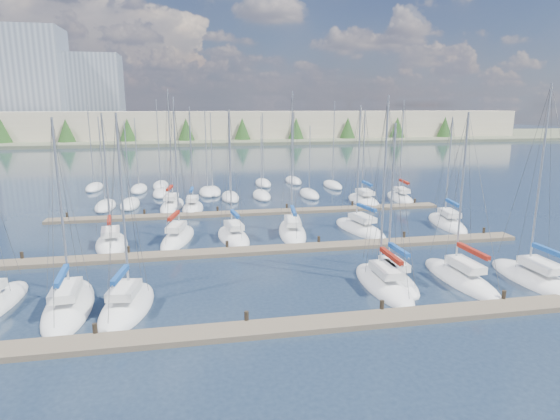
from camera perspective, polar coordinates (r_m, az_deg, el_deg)
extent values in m
plane|color=#223044|center=(82.24, -5.99, 4.19)|extent=(400.00, 400.00, 0.00)
cube|color=#6B5E4C|center=(26.79, 4.92, -13.69)|extent=(44.00, 1.80, 0.35)
cylinder|color=#2D261C|center=(27.23, -21.58, -13.79)|extent=(0.26, 0.26, 1.10)
cylinder|color=#2D261C|center=(26.83, -4.10, -13.29)|extent=(0.26, 0.26, 1.10)
cylinder|color=#2D261C|center=(28.74, 12.30, -11.72)|extent=(0.26, 0.26, 1.10)
cylinder|color=#2D261C|center=(32.56, 25.58, -9.75)|extent=(0.26, 0.26, 1.10)
cube|color=#6B5E4C|center=(39.50, -0.54, -4.83)|extent=(44.00, 1.80, 0.35)
cylinder|color=#2D261C|center=(41.94, -28.91, -5.20)|extent=(0.26, 0.26, 1.10)
cylinder|color=#2D261C|center=(40.11, -17.97, -4.97)|extent=(0.26, 0.26, 1.10)
cylinder|color=#2D261C|center=(39.84, -6.46, -4.53)|extent=(0.26, 0.26, 1.10)
cylinder|color=#2D261C|center=(41.15, 4.74, -3.93)|extent=(0.26, 0.26, 1.10)
cylinder|color=#2D261C|center=(43.90, 14.87, -3.26)|extent=(0.26, 0.26, 1.10)
cylinder|color=#2D261C|center=(47.85, 23.57, -2.60)|extent=(0.26, 0.26, 1.10)
cube|color=#6B5E4C|center=(52.86, -3.23, -0.33)|extent=(44.00, 1.80, 0.35)
cylinder|color=#2D261C|center=(54.94, -24.52, -0.82)|extent=(0.26, 0.26, 1.10)
cylinder|color=#2D261C|center=(53.56, -16.19, -0.49)|extent=(0.26, 0.26, 1.10)
cylinder|color=#2D261C|center=(53.35, -7.62, -0.14)|extent=(0.26, 0.26, 1.10)
cylinder|color=#2D261C|center=(54.34, 0.83, 0.21)|extent=(0.26, 0.26, 1.10)
cylinder|color=#2D261C|center=(56.45, 8.81, 0.53)|extent=(0.26, 0.26, 1.10)
cylinder|color=#2D261C|center=(59.58, 16.09, 0.82)|extent=(0.26, 0.26, 1.10)
ellipsoid|color=white|center=(46.64, 9.68, -2.39)|extent=(4.20, 8.77, 1.60)
cube|color=black|center=(46.64, 9.68, -2.39)|extent=(2.12, 4.23, 0.12)
cube|color=silver|center=(45.98, 10.00, -0.95)|extent=(2.01, 3.17, 0.50)
cylinder|color=#9EA0A5|center=(45.99, 9.55, 5.66)|extent=(0.14, 0.14, 10.91)
cylinder|color=#9EA0A5|center=(45.18, 10.49, 0.15)|extent=(0.72, 3.50, 0.10)
cube|color=navy|center=(45.16, 10.50, 0.30)|extent=(0.87, 3.25, 0.30)
ellipsoid|color=white|center=(44.86, 1.50, -2.82)|extent=(3.69, 9.53, 1.60)
cube|color=silver|center=(44.08, 1.56, -1.35)|extent=(1.79, 3.40, 0.50)
cylinder|color=#9EA0A5|center=(44.24, 1.47, 6.37)|extent=(0.14, 0.14, 12.15)
cylinder|color=#9EA0A5|center=(43.12, 1.65, -0.24)|extent=(0.60, 3.88, 0.10)
cube|color=navy|center=(43.09, 1.65, -0.08)|extent=(0.76, 3.59, 0.30)
ellipsoid|color=white|center=(32.85, 12.44, -9.03)|extent=(2.60, 8.18, 1.60)
cube|color=maroon|center=(32.85, 12.44, -9.03)|extent=(1.35, 3.93, 0.12)
cube|color=silver|center=(32.04, 12.83, -7.12)|extent=(1.42, 2.87, 0.50)
cylinder|color=#9EA0A5|center=(31.61, 12.57, 2.98)|extent=(0.14, 0.14, 11.54)
cylinder|color=#9EA0A5|center=(31.14, 13.39, -5.70)|extent=(0.12, 3.43, 0.10)
cube|color=maroon|center=(31.10, 13.41, -5.49)|extent=(0.32, 3.16, 0.30)
ellipsoid|color=white|center=(43.42, -5.71, -3.41)|extent=(3.43, 7.52, 1.60)
cube|color=maroon|center=(43.42, -5.71, -3.41)|extent=(1.75, 3.62, 0.12)
cube|color=silver|center=(42.73, -5.64, -1.86)|extent=(1.70, 2.70, 0.50)
cylinder|color=#9EA0A5|center=(42.68, -6.06, 4.98)|extent=(0.14, 0.14, 10.54)
cylinder|color=#9EA0A5|center=(41.93, -5.50, -0.66)|extent=(0.48, 3.04, 0.10)
cube|color=navy|center=(41.90, -5.50, -0.50)|extent=(0.65, 2.82, 0.30)
ellipsoid|color=white|center=(57.89, -13.00, 0.40)|extent=(3.62, 8.39, 1.60)
cube|color=maroon|center=(57.89, -13.00, 0.40)|extent=(1.83, 4.04, 0.12)
cube|color=silver|center=(57.24, -13.14, 1.58)|extent=(1.75, 3.01, 0.50)
cylinder|color=#9EA0A5|center=(57.45, -13.25, 7.80)|extent=(0.14, 0.14, 12.77)
cylinder|color=#9EA0A5|center=(56.43, -13.31, 2.50)|extent=(0.60, 3.39, 0.10)
cube|color=maroon|center=(56.41, -13.32, 2.62)|extent=(0.76, 3.15, 0.30)
ellipsoid|color=white|center=(60.48, 10.13, 1.05)|extent=(3.23, 8.53, 1.60)
cube|color=silver|center=(59.84, 10.31, 2.19)|extent=(1.73, 3.00, 0.50)
cylinder|color=#9EA0A5|center=(60.19, 10.16, 7.00)|extent=(0.14, 0.14, 10.38)
cylinder|color=#9EA0A5|center=(59.04, 10.57, 3.07)|extent=(0.21, 3.55, 0.10)
cube|color=navy|center=(59.02, 10.57, 3.18)|extent=(0.40, 3.27, 0.30)
ellipsoid|color=white|center=(43.64, -19.82, -4.03)|extent=(3.66, 7.40, 1.60)
cube|color=black|center=(43.64, -19.82, -4.03)|extent=(1.86, 3.57, 0.12)
cube|color=silver|center=(42.96, -19.96, -2.50)|extent=(1.82, 2.66, 0.50)
cylinder|color=#9EA0A5|center=(42.92, -20.43, 4.13)|extent=(0.14, 0.14, 10.28)
cylinder|color=#9EA0A5|center=(42.15, -20.08, -1.32)|extent=(0.51, 2.96, 0.10)
cube|color=maroon|center=(42.13, -20.09, -1.16)|extent=(0.68, 2.76, 0.30)
ellipsoid|color=white|center=(43.78, -12.33, -3.51)|extent=(4.08, 8.51, 1.60)
cube|color=silver|center=(43.05, -12.55, -2.00)|extent=(1.88, 3.08, 0.50)
cylinder|color=#9EA0A5|center=(43.04, -12.55, 5.54)|extent=(0.14, 0.14, 11.62)
cylinder|color=#9EA0A5|center=(42.19, -12.83, -0.84)|extent=(0.86, 3.38, 0.10)
cube|color=maroon|center=(42.16, -12.84, -0.68)|extent=(0.99, 3.16, 0.30)
ellipsoid|color=white|center=(31.58, -24.32, -10.80)|extent=(3.36, 8.95, 1.60)
cube|color=black|center=(31.58, -24.32, -10.80)|extent=(1.72, 4.30, 0.12)
cube|color=silver|center=(30.71, -24.67, -8.89)|extent=(1.72, 3.17, 0.50)
cylinder|color=#9EA0A5|center=(30.47, -25.17, 0.48)|extent=(0.14, 0.14, 10.26)
cylinder|color=#9EA0A5|center=(29.71, -25.07, -7.48)|extent=(0.37, 3.68, 0.10)
cube|color=navy|center=(29.67, -25.09, -7.27)|extent=(0.55, 3.40, 0.30)
ellipsoid|color=white|center=(34.07, 13.37, -8.27)|extent=(2.47, 7.19, 1.60)
cube|color=silver|center=(33.34, 13.74, -6.39)|extent=(1.32, 2.53, 0.50)
cylinder|color=#9EA0A5|center=(32.97, 13.47, 1.76)|extent=(0.14, 0.14, 9.77)
cylinder|color=#9EA0A5|center=(32.53, 14.28, -4.95)|extent=(0.17, 3.00, 0.10)
cube|color=navy|center=(32.49, 14.29, -4.75)|extent=(0.37, 2.76, 0.30)
ellipsoid|color=white|center=(62.93, 14.46, 1.29)|extent=(3.18, 8.34, 1.60)
cube|color=black|center=(62.93, 14.46, 1.29)|extent=(1.62, 4.02, 0.12)
cube|color=silver|center=(62.32, 14.65, 2.39)|extent=(1.59, 2.97, 0.50)
cylinder|color=#9EA0A5|center=(62.60, 14.61, 7.54)|extent=(0.14, 0.14, 11.55)
cylinder|color=#9EA0A5|center=(61.54, 14.90, 3.24)|extent=(0.44, 3.42, 0.10)
cube|color=maroon|center=(61.52, 14.91, 3.35)|extent=(0.61, 3.16, 0.30)
ellipsoid|color=white|center=(56.11, -10.56, 0.13)|extent=(2.90, 6.75, 1.60)
cube|color=silver|center=(55.52, -10.64, 1.36)|extent=(1.49, 2.40, 0.50)
cylinder|color=#9EA0A5|center=(55.61, -10.79, 6.72)|extent=(0.14, 0.14, 10.76)
cylinder|color=#9EA0A5|center=(54.81, -10.73, 2.33)|extent=(0.32, 2.76, 0.10)
cube|color=navy|center=(54.79, -10.73, 2.45)|extent=(0.50, 2.56, 0.30)
ellipsoid|color=white|center=(30.29, -18.09, -11.28)|extent=(3.77, 7.62, 1.60)
cube|color=silver|center=(29.48, -18.46, -9.25)|extent=(1.86, 2.75, 0.50)
cylinder|color=#9EA0A5|center=(28.95, -18.64, 0.70)|extent=(0.14, 0.14, 10.51)
cylinder|color=#9EA0A5|center=(28.59, -18.93, -7.72)|extent=(0.55, 3.05, 0.10)
cube|color=navy|center=(28.55, -18.94, -7.50)|extent=(0.71, 2.84, 0.30)
ellipsoid|color=white|center=(35.43, 21.10, -7.97)|extent=(2.66, 8.65, 1.60)
cube|color=black|center=(35.43, 21.10, -7.97)|extent=(1.37, 4.16, 0.12)
cube|color=silver|center=(34.68, 21.66, -6.19)|extent=(1.41, 3.04, 0.50)
cylinder|color=#9EA0A5|center=(34.39, 21.30, 2.29)|extent=(0.14, 0.14, 10.49)
cylinder|color=#9EA0A5|center=(33.84, 22.44, -4.85)|extent=(0.21, 3.61, 0.10)
cube|color=maroon|center=(33.80, 22.46, -4.66)|extent=(0.40, 3.32, 0.30)
ellipsoid|color=white|center=(51.07, 19.67, -1.65)|extent=(3.82, 8.57, 1.60)
cube|color=silver|center=(50.41, 19.95, -0.33)|extent=(1.84, 3.08, 0.50)
cylinder|color=#9EA0A5|center=(50.63, 19.90, 5.07)|extent=(0.14, 0.14, 9.78)
cylinder|color=#9EA0A5|center=(49.60, 20.32, 0.68)|extent=(0.64, 3.45, 0.10)
cube|color=navy|center=(49.57, 20.33, 0.82)|extent=(0.79, 3.21, 0.30)
ellipsoid|color=white|center=(37.51, 28.64, -7.57)|extent=(3.12, 8.58, 1.60)
cube|color=silver|center=(36.81, 29.28, -5.87)|extent=(1.69, 3.01, 0.50)
cylinder|color=#9EA0A5|center=(36.37, 29.15, 3.53)|extent=(0.14, 0.14, 12.31)
cylinder|color=#9EA0A5|center=(36.04, 30.16, -4.59)|extent=(0.16, 3.58, 0.10)
cube|color=navy|center=(36.01, 30.18, -4.41)|extent=(0.36, 3.30, 0.30)
cylinder|color=#9EA0A5|center=(72.58, -22.09, 7.38)|extent=(0.12, 0.12, 11.20)
ellipsoid|color=white|center=(73.32, -21.68, 2.52)|extent=(2.20, 6.40, 1.40)
cylinder|color=#9EA0A5|center=(64.87, -8.35, 7.18)|extent=(0.12, 0.12, 10.14)
ellipsoid|color=white|center=(65.65, -8.20, 2.21)|extent=(2.20, 6.40, 1.40)
cylinder|color=#9EA0A5|center=(64.62, -9.01, 7.29)|extent=(0.12, 0.12, 10.49)
ellipsoid|color=white|center=(65.42, -8.83, 2.15)|extent=(2.20, 6.40, 1.40)
cylinder|color=#9EA0A5|center=(73.57, 1.67, 7.91)|extent=(0.12, 0.12, 10.06)
ellipsoid|color=white|center=(74.26, 1.64, 3.54)|extent=(2.20, 6.40, 1.40)
cylinder|color=#9EA0A5|center=(69.13, -17.09, 6.78)|extent=(0.12, 0.12, 9.39)
ellipsoid|color=white|center=(69.83, -16.81, 2.42)|extent=(2.20, 6.40, 1.40)
cylinder|color=#9EA0A5|center=(58.52, -20.93, 5.76)|extent=(0.12, 0.12, 9.85)
ellipsoid|color=white|center=(59.37, -20.51, 0.42)|extent=(2.20, 6.40, 1.40)
cylinder|color=#9EA0A5|center=(58.76, -18.16, 5.71)|extent=(0.12, 0.12, 9.30)
ellipsoid|color=white|center=(59.58, -17.81, 0.65)|extent=(2.20, 6.40, 1.40)
cylinder|color=#9EA0A5|center=(69.81, 6.56, 8.24)|extent=(0.12, 0.12, 11.68)
ellipsoid|color=white|center=(70.60, 6.43, 2.99)|extent=(2.20, 6.40, 1.40)
cylinder|color=#9EA0A5|center=(61.38, -2.30, 6.82)|extent=(0.12, 0.12, 9.76)
ellipsoid|color=white|center=(62.18, -2.25, 1.74)|extent=(2.20, 6.40, 1.40)
cylinder|color=#9EA0A5|center=(71.33, -14.62, 8.12)|extent=(0.12, 0.12, 11.95)
ellipsoid|color=white|center=(72.11, -14.32, 2.88)|extent=(2.20, 6.40, 1.40)
cylinder|color=#9EA0A5|center=(62.47, 3.65, 6.31)|extent=(0.12, 0.12, 8.46)
ellipsoid|color=white|center=(63.19, 3.58, 1.90)|extent=(2.20, 6.40, 1.40)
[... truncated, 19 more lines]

